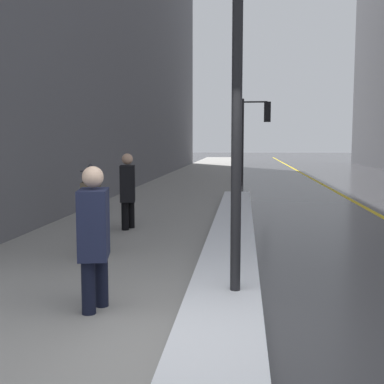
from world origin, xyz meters
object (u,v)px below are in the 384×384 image
Objects in this scene: pedestrian_in_glasses at (94,232)px; pedestrian_with_shoulder_bag at (128,188)px; lamp_post at (237,56)px; traffic_light_near at (258,122)px; pedestrian_trailing at (91,206)px.

pedestrian_with_shoulder_bag is (-0.84, 5.01, 0.01)m from pedestrian_in_glasses.
traffic_light_near is at bearing 87.61° from lamp_post.
pedestrian_with_shoulder_bag is (-3.10, -12.01, -1.86)m from traffic_light_near.
pedestrian_in_glasses is at bearing -166.33° from lamp_post.
pedestrian_trailing is 0.94× the size of pedestrian_with_shoulder_bag.
pedestrian_in_glasses is 5.09m from pedestrian_with_shoulder_bag.
traffic_light_near reaches higher than pedestrian_in_glasses.
pedestrian_in_glasses is at bearing 7.08° from pedestrian_trailing.
traffic_light_near is 2.34× the size of pedestrian_in_glasses.
lamp_post is 1.24× the size of traffic_light_near.
pedestrian_in_glasses is 1.05× the size of pedestrian_trailing.
lamp_post is 2.88× the size of pedestrian_with_shoulder_bag.
traffic_light_near reaches higher than pedestrian_trailing.
pedestrian_with_shoulder_bag reaches higher than pedestrian_in_glasses.
lamp_post is at bearing 15.92° from pedestrian_with_shoulder_bag.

